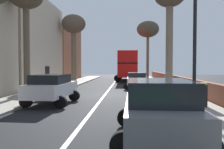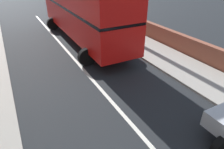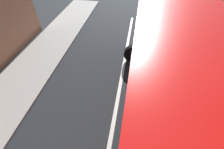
# 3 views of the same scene
# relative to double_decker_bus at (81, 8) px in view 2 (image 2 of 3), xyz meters

# --- Properties ---
(double_decker_bus) EXTENTS (3.59, 11.47, 4.06)m
(double_decker_bus) POSITION_rel_double_decker_bus_xyz_m (0.00, 0.00, 0.00)
(double_decker_bus) COLOR red
(double_decker_bus) RESTS_ON ground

